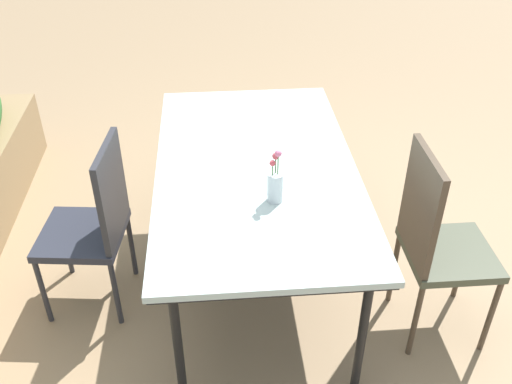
% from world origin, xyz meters
% --- Properties ---
extents(ground_plane, '(12.00, 12.00, 0.00)m').
position_xyz_m(ground_plane, '(0.00, 0.00, 0.00)').
color(ground_plane, '#9E7F5B').
extents(dining_table, '(1.71, 0.97, 0.77)m').
position_xyz_m(dining_table, '(0.09, 0.02, 0.72)').
color(dining_table, '#B2C6C1').
rests_on(dining_table, ground).
extents(chair_near_left, '(0.41, 0.41, 1.02)m').
position_xyz_m(chair_near_left, '(-0.29, -0.78, 0.57)').
color(chair_near_left, '#474C39').
rests_on(chair_near_left, ground).
extents(chair_far_side, '(0.45, 0.45, 0.94)m').
position_xyz_m(chair_far_side, '(0.04, 0.83, 0.52)').
color(chair_far_side, '#2A2C37').
rests_on(chair_far_side, ground).
extents(flower_vase, '(0.07, 0.07, 0.26)m').
position_xyz_m(flower_vase, '(-0.20, -0.04, 0.86)').
color(flower_vase, silver).
rests_on(flower_vase, dining_table).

